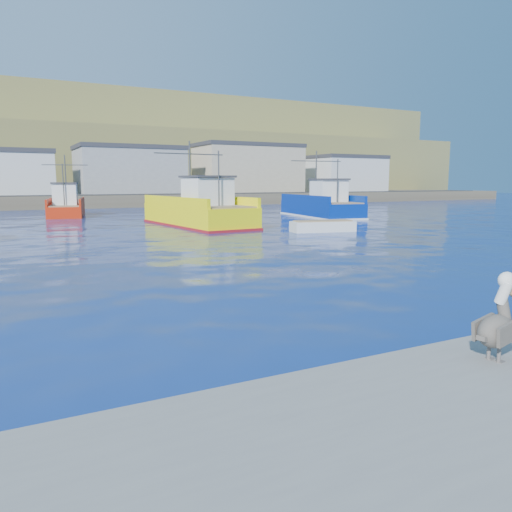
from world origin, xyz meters
The scene contains 7 objects.
ground centered at (0.00, 0.00, 0.00)m, with size 260.00×260.00×0.00m, color navy.
far_shore centered at (0.00, 109.20, 8.98)m, with size 200.00×81.00×24.00m.
trawler_yellow_b centered at (5.77, 27.28, 1.10)m, with size 5.88×12.74×6.66m.
trawler_blue centered at (20.11, 31.23, 1.04)m, with size 5.58×11.70×6.51m.
boat_orange centered at (-2.03, 43.47, 1.03)m, with size 4.61×8.72×6.08m.
skiff_mid centered at (11.68, 19.02, 0.30)m, with size 4.59×2.40×0.95m.
pelican centered at (-1.08, -4.10, 1.12)m, with size 1.19×0.57×1.46m.
Camera 1 is at (-8.22, -9.26, 3.41)m, focal length 35.00 mm.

